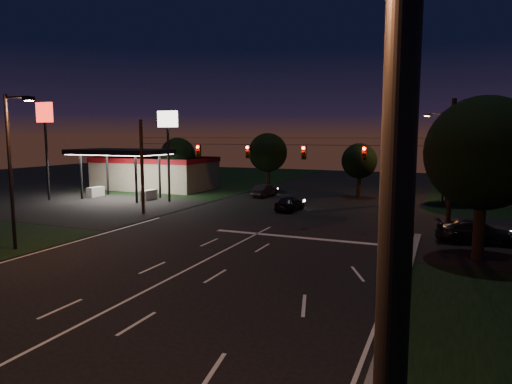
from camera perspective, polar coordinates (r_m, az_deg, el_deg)
The scene contains 22 objects.
ground at distance 21.49m, azimuth -11.97°, elevation -11.16°, with size 140.00×140.00×0.00m, color black.
cross_street_left at distance 46.08m, azimuth -21.16°, elevation -1.73°, with size 20.00×16.00×0.02m, color black.
center_line at distance 17.24m, azimuth -23.86°, elevation -16.29°, with size 0.14×40.00×0.01m, color silver.
stop_bar at distance 30.28m, azimuth 5.41°, elevation -5.67°, with size 12.00×0.50×0.01m, color silver.
utility_pole_right at distance 32.41m, azimuth 22.79°, elevation -5.37°, with size 0.30×0.30×9.00m, color black.
utility_pole_left at distance 40.18m, azimuth -13.89°, elevation -2.69°, with size 0.28×0.28×8.00m, color black.
signal_span at distance 33.81m, azimuth 2.41°, elevation 5.09°, with size 24.00×0.40×1.56m.
gas_station at distance 58.03m, azimuth -12.73°, elevation 2.66°, with size 14.20×16.10×5.25m.
pole_sign_left_near at distance 46.50m, azimuth -10.96°, elevation 7.32°, with size 2.20×0.30×9.10m.
pole_sign_left_far at distance 51.30m, azimuth -24.86°, elevation 7.47°, with size 2.00×0.30×10.00m.
pole_sign_right at distance 46.86m, azimuth 18.28°, elevation 6.19°, with size 1.80×0.30×8.40m.
street_light_right_near at distance 3.11m, azimuth 11.29°, elevation -20.39°, with size 2.20×0.35×9.00m.
street_light_left at distance 29.68m, azimuth -28.12°, elevation 3.48°, with size 2.20×0.35×9.00m.
street_light_right_far at distance 48.74m, azimuth 22.23°, elevation 4.87°, with size 2.20×0.35×9.00m.
tree_right_near at distance 26.95m, azimuth 26.59°, elevation 4.22°, with size 6.00×6.00×8.76m.
tree_far_a at distance 55.52m, azimuth -9.67°, elevation 4.48°, with size 4.20×4.20×6.42m.
tree_far_b at distance 54.57m, azimuth 1.55°, elevation 4.91°, with size 4.60×4.60×6.98m.
tree_far_c at distance 50.65m, azimuth 12.82°, elevation 3.76°, with size 3.80×3.80×5.86m.
tree_far_d at distance 47.88m, azimuth 23.13°, elevation 4.30°, with size 4.80×4.80×7.30m.
car_oncoming_a at distance 40.69m, azimuth 4.24°, elevation -1.43°, with size 1.59×3.94×1.34m, color black.
car_oncoming_b at distance 50.04m, azimuth 1.08°, elevation 0.18°, with size 1.41×4.05×1.34m, color black.
car_cross at distance 31.49m, azimuth 26.00°, elevation -4.55°, with size 2.01×4.95×1.44m, color black.
Camera 1 is at (11.76, -16.71, 6.67)m, focal length 32.00 mm.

